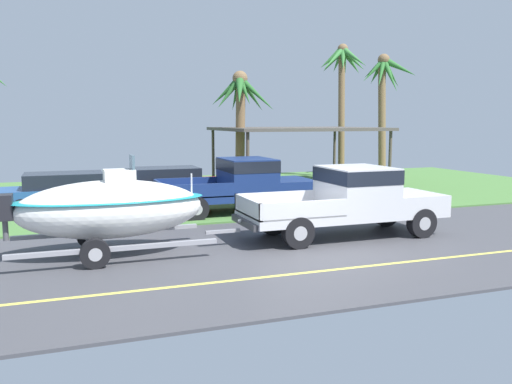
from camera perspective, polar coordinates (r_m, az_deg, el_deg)
The scene contains 10 objects.
ground at distance 21.03m, azimuth -4.76°, elevation -1.11°, with size 36.00×22.00×0.11m.
pickup_truck_towing at distance 15.00m, azimuth 10.45°, elevation -0.60°, with size 5.84×2.02×1.90m.
boat_on_trailer at distance 12.97m, azimuth -15.21°, elevation -1.70°, with size 5.60×2.26×2.36m.
parked_pickup_background at distance 18.36m, azimuth -1.05°, elevation 0.98°, with size 5.56×2.16×1.88m.
parked_sedan_near at distance 20.92m, azimuth -9.07°, elevation 0.66°, with size 4.32×1.86×1.38m.
parked_sedan_far at distance 19.64m, azimuth -19.16°, elevation -0.11°, with size 4.58×1.83×1.38m.
carport_awning at distance 25.50m, azimuth 4.42°, elevation 6.58°, with size 7.29×5.69×2.84m.
palm_tree_near_right at distance 24.35m, azimuth -1.63°, elevation 9.38°, with size 2.89×3.51×5.37m.
palm_tree_mid at distance 30.09m, azimuth 9.13°, elevation 12.29°, with size 2.89×3.48×7.27m.
palm_tree_far_left at distance 31.19m, azimuth 13.44°, elevation 10.82°, with size 2.97×3.00×6.82m.
Camera 1 is at (-5.52, -11.66, 3.15)m, focal length 37.73 mm.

